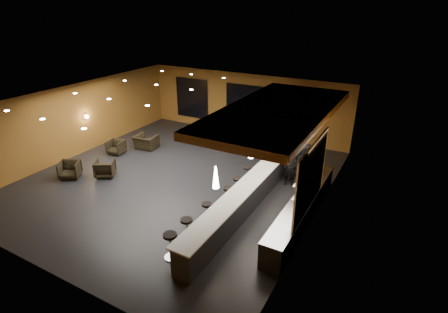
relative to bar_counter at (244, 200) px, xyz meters
The scene contains 36 objects.
floor 3.82m from the bar_counter, 164.68° to the left, with size 12.00×13.00×0.10m, color black.
ceiling 4.86m from the bar_counter, 164.68° to the left, with size 12.00×13.00×0.10m, color black.
wall_back 8.48m from the bar_counter, 115.80° to the left, with size 12.00×0.10×3.50m, color brown.
wall_front 6.76m from the bar_counter, 123.33° to the right, with size 12.00×0.10×3.50m, color brown.
wall_left 9.83m from the bar_counter, behind, with size 0.10×13.00×3.50m, color brown.
wall_right 2.88m from the bar_counter, 22.62° to the left, with size 0.10×13.00×3.50m, color brown.
wood_soffit 3.51m from the bar_counter, 80.07° to the left, with size 3.60×8.00×0.28m, color brown.
window_left 10.39m from the bar_counter, 133.86° to the left, with size 2.20×0.06×2.40m, color black.
window_center 8.37m from the bar_counter, 116.13° to the left, with size 2.20×0.06×2.40m, color black.
window_right 7.56m from the bar_counter, 94.99° to the left, with size 2.20×0.06×2.40m, color black.
tile_backsplash 2.75m from the bar_counter, ahead, with size 0.06×3.20×2.40m, color white.
bar_counter is the anchor object (origin of this frame).
bar_top 0.52m from the bar_counter, ahead, with size 0.78×8.10×0.05m, color silver.
prep_counter 2.06m from the bar_counter, 14.04° to the left, with size 0.70×6.00×0.86m, color black.
prep_top 2.10m from the bar_counter, 14.04° to the left, with size 0.72×6.00×0.03m, color silver.
wall_shelf_lower 2.44m from the bar_counter, ahead, with size 0.30×1.50×0.03m, color silver.
wall_shelf_upper 2.67m from the bar_counter, ahead, with size 0.30×1.50×0.03m, color silver.
column 4.77m from the bar_counter, 90.00° to the left, with size 0.60×0.60×3.50m, color #A88925.
wall_sconce 9.73m from the bar_counter, behind, with size 0.22×0.22×0.22m, color #FFE5B2.
pendant_0 2.72m from the bar_counter, 90.00° to the right, with size 0.20×0.20×0.70m, color white.
pendant_1 1.92m from the bar_counter, 90.00° to the left, with size 0.20×0.20×0.70m, color white.
pendant_2 3.52m from the bar_counter, 90.00° to the left, with size 0.20×0.20×0.70m, color white.
staff_a 2.93m from the bar_counter, 74.99° to the left, with size 0.55×0.36×1.51m, color black.
staff_b 3.54m from the bar_counter, 73.43° to the left, with size 0.82×0.64×1.69m, color black.
staff_c 3.44m from the bar_counter, 67.69° to the left, with size 0.89×0.58×1.82m, color black.
armchair_a 7.95m from the bar_counter, behind, with size 0.81×0.83×0.76m, color black.
armchair_b 6.64m from the bar_counter, behind, with size 0.81×0.83×0.75m, color black.
armchair_c 8.22m from the bar_counter, 167.64° to the left, with size 0.75×0.77×0.70m, color black.
armchair_d 7.77m from the bar_counter, 157.06° to the left, with size 1.11×0.97×0.72m, color black.
bar_stool_0 3.40m from the bar_counter, 103.98° to the right, with size 0.44×0.44×0.86m.
bar_stool_1 2.52m from the bar_counter, 110.32° to the right, with size 0.41×0.41×0.81m.
bar_stool_2 1.44m from the bar_counter, 127.18° to the right, with size 0.37×0.37×0.72m.
bar_stool_3 0.65m from the bar_counter, behind, with size 0.41×0.41×0.82m.
bar_stool_4 1.31m from the bar_counter, 127.38° to the left, with size 0.38×0.38×0.74m.
bar_stool_5 2.31m from the bar_counter, 112.28° to the left, with size 0.37×0.37×0.74m.
bar_stool_6 3.54m from the bar_counter, 102.46° to the left, with size 0.37×0.37×0.73m.
Camera 1 is at (8.28, -10.89, 7.08)m, focal length 28.00 mm.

